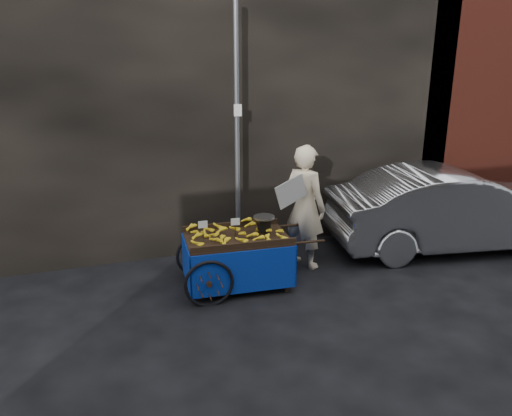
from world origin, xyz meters
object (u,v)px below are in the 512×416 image
object	(u,v)px
vendor	(305,207)
plastic_bag	(280,269)
banana_cart	(234,243)
parked_car	(453,209)

from	to	relation	value
vendor	plastic_bag	distance (m)	1.04
plastic_bag	banana_cart	bearing A→B (deg)	-176.74
banana_cart	vendor	size ratio (longest dim) A/B	1.06
banana_cart	vendor	xyz separation A→B (m)	(1.24, 0.37, 0.30)
plastic_bag	parked_car	distance (m)	3.28
banana_cart	parked_car	size ratio (longest dim) A/B	0.49
vendor	parked_car	bearing A→B (deg)	-123.37
banana_cart	parked_car	world-z (taller)	parked_car
banana_cart	plastic_bag	xyz separation A→B (m)	(0.72, 0.04, -0.54)
vendor	plastic_bag	bearing A→B (deg)	90.65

